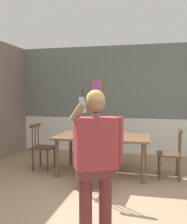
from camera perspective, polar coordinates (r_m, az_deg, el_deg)
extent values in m
plane|color=#9E7F60|center=(3.69, 1.72, -20.94)|extent=(7.69, 7.69, 0.00)
cube|color=slate|center=(6.82, 7.57, 6.60)|extent=(5.92, 0.12, 1.89)
cube|color=white|center=(6.91, 7.48, -5.19)|extent=(5.92, 0.14, 0.93)
cube|color=white|center=(6.82, 7.49, -1.37)|extent=(5.92, 0.05, 0.06)
cube|color=olive|center=(6.86, 0.73, 5.05)|extent=(0.32, 0.03, 0.53)
cube|color=#D453C0|center=(6.85, 0.70, 5.05)|extent=(0.24, 0.01, 0.45)
cube|color=brown|center=(5.04, 2.08, -5.44)|extent=(1.79, 1.06, 0.04)
cylinder|color=brown|center=(4.93, -8.11, -10.18)|extent=(0.07, 0.07, 0.71)
cylinder|color=brown|center=(4.62, 10.95, -11.15)|extent=(0.07, 0.07, 0.71)
cylinder|color=brown|center=(5.71, -5.05, -8.20)|extent=(0.07, 0.07, 0.71)
cylinder|color=brown|center=(5.45, 11.23, -8.85)|extent=(0.07, 0.07, 0.71)
cube|color=#513823|center=(4.26, -0.14, -10.93)|extent=(0.47, 0.47, 0.03)
cube|color=#513823|center=(3.97, -1.05, -4.45)|extent=(0.43, 0.08, 0.06)
cylinder|color=#513823|center=(4.06, -2.79, -7.63)|extent=(0.02, 0.02, 0.53)
cylinder|color=#513823|center=(4.01, -1.05, -7.76)|extent=(0.02, 0.02, 0.53)
cylinder|color=#513823|center=(3.97, 0.73, -7.88)|extent=(0.02, 0.02, 0.53)
cylinder|color=#513823|center=(4.54, -1.55, -13.13)|extent=(0.04, 0.04, 0.45)
cylinder|color=#513823|center=(4.44, 2.78, -13.53)|extent=(0.04, 0.04, 0.45)
cylinder|color=#513823|center=(4.23, -3.22, -14.42)|extent=(0.04, 0.04, 0.45)
cylinder|color=#513823|center=(4.12, 1.42, -14.91)|extent=(0.04, 0.04, 0.45)
cube|color=#513823|center=(5.45, -10.98, -7.70)|extent=(0.43, 0.43, 0.03)
cube|color=#513823|center=(5.47, -12.78, -2.95)|extent=(0.06, 0.41, 0.06)
cylinder|color=#513823|center=(5.60, -12.15, -4.86)|extent=(0.02, 0.02, 0.46)
cylinder|color=#513823|center=(5.50, -12.75, -5.04)|extent=(0.02, 0.02, 0.46)
cylinder|color=#513823|center=(5.39, -13.38, -5.22)|extent=(0.02, 0.02, 0.46)
cylinder|color=#513823|center=(5.58, -8.65, -9.92)|extent=(0.04, 0.04, 0.45)
cylinder|color=#513823|center=(5.29, -10.14, -10.70)|extent=(0.04, 0.04, 0.45)
cylinder|color=#513823|center=(5.72, -11.69, -9.61)|extent=(0.04, 0.04, 0.45)
cylinder|color=#513823|center=(5.44, -13.31, -10.34)|extent=(0.04, 0.04, 0.45)
cube|color=#513823|center=(5.02, 16.31, -8.94)|extent=(0.43, 0.43, 0.03)
cube|color=#513823|center=(4.96, 18.61, -3.85)|extent=(0.05, 0.42, 0.06)
cylinder|color=#513823|center=(4.87, 18.74, -6.41)|extent=(0.02, 0.02, 0.47)
cylinder|color=#513823|center=(4.99, 18.56, -6.16)|extent=(0.02, 0.02, 0.47)
cylinder|color=#513823|center=(5.12, 18.38, -5.91)|extent=(0.02, 0.02, 0.47)
cylinder|color=#513823|center=(4.90, 14.43, -12.01)|extent=(0.04, 0.04, 0.43)
cylinder|color=#513823|center=(5.23, 14.23, -11.01)|extent=(0.04, 0.04, 0.43)
cylinder|color=#513823|center=(4.93, 18.42, -11.99)|extent=(0.04, 0.04, 0.43)
cylinder|color=#513823|center=(5.26, 17.97, -11.00)|extent=(0.04, 0.04, 0.43)
cube|color=#2D2319|center=(5.94, 3.64, -6.91)|extent=(0.49, 0.49, 0.03)
cube|color=#2D2319|center=(6.08, 4.11, -2.27)|extent=(0.46, 0.07, 0.06)
cylinder|color=#2D2319|center=(6.07, 5.37, -4.26)|extent=(0.02, 0.02, 0.48)
cylinder|color=#2D2319|center=(6.10, 4.10, -4.22)|extent=(0.02, 0.02, 0.48)
cylinder|color=#2D2319|center=(6.13, 2.84, -4.17)|extent=(0.02, 0.02, 0.48)
cylinder|color=#2D2319|center=(5.78, 5.01, -9.53)|extent=(0.04, 0.04, 0.42)
cylinder|color=#2D2319|center=(5.86, 1.44, -9.33)|extent=(0.04, 0.04, 0.42)
cylinder|color=#2D2319|center=(6.13, 5.72, -8.76)|extent=(0.04, 0.04, 0.42)
cylinder|color=#2D2319|center=(6.20, 2.35, -8.58)|extent=(0.04, 0.04, 0.42)
cylinder|color=brown|center=(2.96, 2.64, -19.33)|extent=(0.14, 0.14, 0.77)
cylinder|color=brown|center=(2.91, -1.77, -19.75)|extent=(0.14, 0.14, 0.77)
cube|color=brown|center=(2.81, 0.46, -12.92)|extent=(0.45, 0.37, 0.12)
cube|color=#993338|center=(2.74, 0.46, -6.87)|extent=(0.50, 0.41, 0.54)
cylinder|color=#993338|center=(2.81, 5.73, -6.32)|extent=(0.09, 0.09, 0.52)
cylinder|color=#936B4C|center=(2.64, -3.52, -0.09)|extent=(0.18, 0.11, 0.20)
cylinder|color=#936B4C|center=(2.70, 0.46, -0.67)|extent=(0.09, 0.09, 0.05)
sphere|color=#936B4C|center=(2.69, 0.47, 2.07)|extent=(0.21, 0.21, 0.21)
sphere|color=tan|center=(2.69, 0.47, 2.84)|extent=(0.20, 0.20, 0.20)
cube|color=#B7B7BC|center=(2.63, -2.41, 1.57)|extent=(0.09, 0.07, 0.17)
cylinder|color=black|center=(2.63, -2.42, 4.18)|extent=(0.01, 0.01, 0.08)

